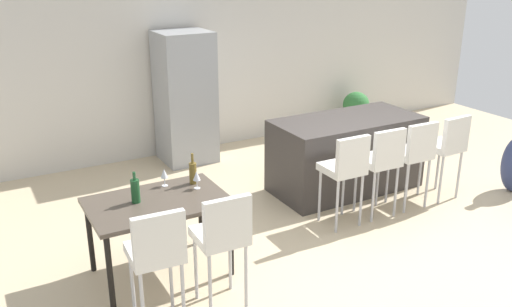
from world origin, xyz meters
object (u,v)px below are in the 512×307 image
bar_chair_left (346,166)px  bar_chair_far (447,144)px  wine_glass_left (164,174)px  potted_plant (356,107)px  kitchen_island (346,154)px  dining_table (158,208)px  wine_bottle_middle (193,172)px  wine_glass_right (197,176)px  wine_bottle_far (135,190)px  dining_chair_near (157,250)px  dining_chair_far (223,233)px  refrigerator (185,98)px  bar_chair_right (414,151)px  bar_chair_middle (382,158)px

bar_chair_left → bar_chair_far: size_ratio=1.00×
wine_glass_left → potted_plant: bearing=29.5°
kitchen_island → bar_chair_left: 1.08m
bar_chair_far → dining_table: bar_chair_far is taller
wine_bottle_middle → wine_glass_right: (-0.02, -0.13, 0.01)m
bar_chair_left → wine_glass_right: 1.66m
wine_bottle_far → dining_chair_near: bearing=-97.2°
wine_bottle_far → dining_chair_far: bearing=-61.3°
wine_bottle_middle → wine_glass_right: bearing=-97.1°
bar_chair_left → wine_glass_left: (-1.89, 0.34, 0.17)m
wine_bottle_far → potted_plant: 5.33m
dining_table → refrigerator: 3.03m
bar_chair_far → wine_glass_right: 3.16m
wine_bottle_far → wine_glass_right: 0.59m
kitchen_island → bar_chair_far: bar_chair_far is taller
wine_bottle_middle → wine_bottle_far: wine_bottle_middle is taller
bar_chair_far → wine_bottle_middle: bearing=175.2°
bar_chair_left → potted_plant: 3.64m
dining_chair_near → wine_bottle_middle: (0.71, 0.97, 0.15)m
wine_bottle_middle → bar_chair_right: bearing=-5.8°
wine_glass_left → potted_plant: size_ratio=0.27×
kitchen_island → dining_chair_near: (-3.00, -1.53, 0.24)m
wine_glass_right → potted_plant: size_ratio=0.27×
bar_chair_right → wine_glass_right: bar_chair_right is taller
wine_glass_left → wine_glass_right: bearing=-39.9°
bar_chair_far → wine_glass_right: size_ratio=6.03×
dining_chair_far → wine_bottle_middle: dining_chair_far is taller
wine_bottle_middle → wine_glass_left: 0.27m
kitchen_island → bar_chair_left: size_ratio=1.76×
bar_chair_right → wine_bottle_far: (-3.22, 0.11, 0.15)m
dining_chair_near → kitchen_island: bearing=27.1°
kitchen_island → wine_bottle_middle: size_ratio=6.05×
dining_chair_near → wine_glass_left: bearing=66.6°
wine_bottle_far → refrigerator: 3.06m
bar_chair_middle → wine_glass_left: bar_chair_middle is taller
refrigerator → dining_chair_far: bearing=-107.5°
dining_chair_near → bar_chair_right: bearing=12.1°
kitchen_island → dining_chair_near: bearing=-152.9°
bar_chair_right → dining_table: bar_chair_right is taller
bar_chair_far → dining_chair_far: size_ratio=1.00×
dining_table → wine_glass_right: size_ratio=7.07×
dining_table → dining_chair_far: (0.27, -0.77, 0.03)m
potted_plant → bar_chair_left: bearing=-130.8°
bar_chair_middle → bar_chair_right: (0.48, -0.00, 0.00)m
bar_chair_middle → wine_bottle_far: bar_chair_middle is taller
dining_chair_near → wine_bottle_far: 0.84m
kitchen_island → dining_chair_near: dining_chair_near is taller
refrigerator → potted_plant: (3.06, -0.01, -0.54)m
dining_chair_near → bar_chair_left: bearing=16.8°
bar_chair_left → bar_chair_middle: (0.50, 0.00, 0.00)m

